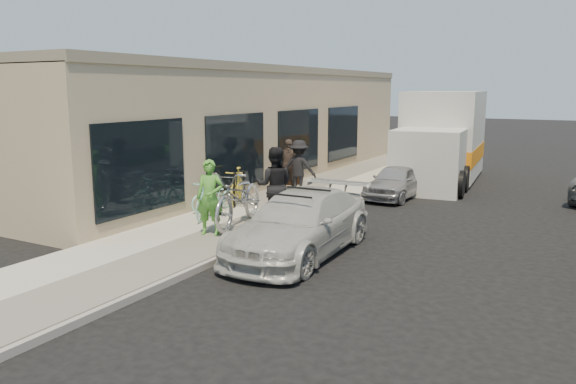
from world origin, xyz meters
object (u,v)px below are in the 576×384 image
at_px(bike_rack, 239,185).
at_px(sandwich_board, 289,169).
at_px(tandem_bike, 239,197).
at_px(woman_rider, 210,197).
at_px(cruiser_bike_c, 237,186).
at_px(bystander_b, 288,165).
at_px(bystander_a, 299,167).
at_px(sedan_silver, 396,181).
at_px(cruiser_bike_a, 206,199).
at_px(cruiser_bike_b, 214,196).
at_px(sedan_white, 300,224).
at_px(man_standing, 274,185).
at_px(moving_truck, 441,142).

height_order(bike_rack, sandwich_board, sandwich_board).
bearing_deg(tandem_bike, bike_rack, 112.53).
xyz_separation_m(woman_rider, cruiser_bike_c, (-1.43, 3.16, -0.34)).
xyz_separation_m(cruiser_bike_c, bystander_b, (0.28, 2.56, 0.33)).
bearing_deg(sandwich_board, bystander_a, -58.35).
relative_size(sedan_silver, cruiser_bike_c, 1.83).
height_order(cruiser_bike_a, bystander_a, bystander_a).
xyz_separation_m(woman_rider, bystander_b, (-1.15, 5.72, -0.01)).
xyz_separation_m(bike_rack, sandwich_board, (-0.45, 3.75, -0.04)).
height_order(sedan_silver, tandem_bike, tandem_bike).
bearing_deg(bike_rack, bystander_a, 73.57).
distance_m(cruiser_bike_a, cruiser_bike_c, 1.90).
distance_m(cruiser_bike_a, bystander_a, 4.12).
distance_m(tandem_bike, cruiser_bike_b, 1.88).
bearing_deg(bike_rack, sedan_white, -39.88).
distance_m(woman_rider, cruiser_bike_a, 1.73).
xyz_separation_m(woman_rider, man_standing, (0.72, 1.66, 0.09)).
relative_size(bike_rack, bystander_b, 0.58).
bearing_deg(sedan_white, bike_rack, 138.45).
relative_size(sedan_silver, tandem_bike, 1.20).
bearing_deg(man_standing, sedan_silver, -128.64).
distance_m(woman_rider, bystander_a, 5.39).
height_order(woman_rider, man_standing, man_standing).
xyz_separation_m(sandwich_board, tandem_bike, (1.78, -5.70, 0.14)).
height_order(moving_truck, cruiser_bike_b, moving_truck).
height_order(sandwich_board, tandem_bike, tandem_bike).
bearing_deg(cruiser_bike_c, bystander_a, 45.26).
xyz_separation_m(sedan_white, woman_rider, (-2.28, -0.07, 0.36)).
bearing_deg(man_standing, cruiser_bike_b, -36.31).
height_order(sandwich_board, bystander_a, bystander_a).
distance_m(woman_rider, bystander_b, 5.84).
bearing_deg(sandwich_board, bike_rack, -90.48).
bearing_deg(cruiser_bike_b, tandem_bike, -18.72).
distance_m(tandem_bike, bystander_b, 4.82).
xyz_separation_m(woman_rider, cruiser_bike_a, (-1.10, 1.29, -0.36)).
distance_m(woman_rider, cruiser_bike_b, 2.61).
bearing_deg(sedan_white, bystander_b, 119.57).
bearing_deg(man_standing, woman_rider, 42.23).
bearing_deg(man_standing, bike_rack, -59.02).
xyz_separation_m(bike_rack, cruiser_bike_a, (0.15, -1.72, -0.09)).
xyz_separation_m(cruiser_bike_a, cruiser_bike_b, (-0.36, 0.83, -0.11)).
height_order(cruiser_bike_a, cruiser_bike_c, cruiser_bike_c).
relative_size(tandem_bike, cruiser_bike_b, 1.74).
bearing_deg(cruiser_bike_c, woman_rider, -88.75).
relative_size(tandem_bike, bystander_b, 1.56).
distance_m(man_standing, cruiser_bike_a, 1.90).
bearing_deg(woman_rider, sedan_silver, 54.27).
bearing_deg(bystander_a, woman_rider, 91.81).
height_order(sedan_silver, moving_truck, moving_truck).
bearing_deg(sedan_silver, cruiser_bike_c, -129.44).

